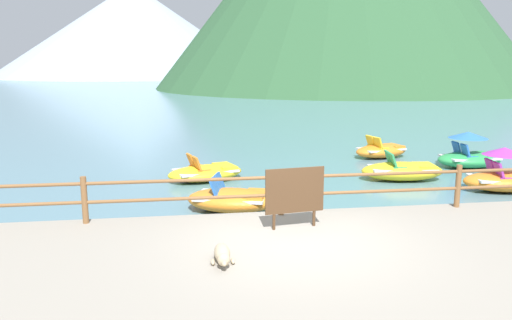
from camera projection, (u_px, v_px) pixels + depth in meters
name	position (u px, v px, depth m)	size (l,w,h in m)	color
ground_plane	(205.00, 100.00, 47.79)	(200.00, 200.00, 0.00)	slate
promenade_dock	(333.00, 310.00, 6.77)	(28.00, 8.00, 0.40)	gray
dock_railing	(281.00, 188.00, 10.26)	(23.92, 0.12, 0.95)	brown
sign_board	(295.00, 191.00, 9.40)	(1.17, 0.21, 1.19)	silver
dog_resting	(222.00, 254.00, 7.89)	(0.39, 1.08, 0.26)	tan
pedal_boat_0	(402.00, 171.00, 15.09)	(2.62, 1.46, 0.88)	yellow
pedal_boat_1	(506.00, 177.00, 13.78)	(2.52, 1.53, 1.25)	orange
pedal_boat_2	(206.00, 172.00, 15.08)	(2.64, 1.98, 0.82)	yellow
pedal_boat_3	(232.00, 199.00, 11.94)	(2.44, 1.85, 0.87)	orange
pedal_boat_4	(381.00, 151.00, 18.72)	(2.36, 1.68, 0.84)	orange
pedal_boat_5	(469.00, 155.00, 16.93)	(2.25, 1.38, 1.24)	green
distant_peak	(134.00, 31.00, 127.52)	(70.04, 70.04, 23.52)	#93A3B7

